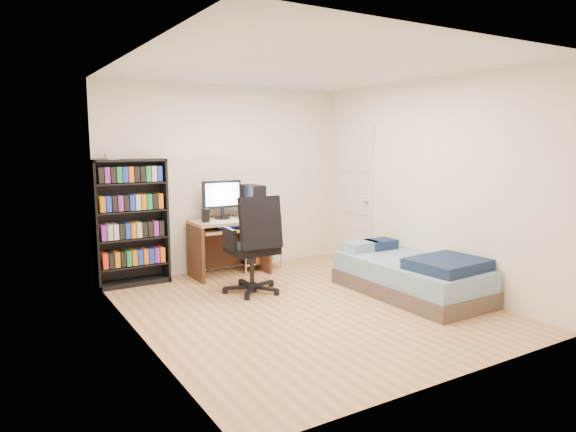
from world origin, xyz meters
TOP-DOWN VIEW (x-y plane):
  - room at (0.00, 0.00)m, footprint 3.58×4.08m
  - media_shelf at (-1.35, 1.84)m, footprint 0.87×0.29m
  - computer_desk at (-0.03, 1.70)m, footprint 0.99×0.58m
  - office_chair at (-0.24, 0.74)m, footprint 0.71×0.71m
  - wire_cart at (0.34, 1.77)m, footprint 0.61×0.45m
  - bed at (1.28, -0.28)m, footprint 0.91×1.82m
  - door at (1.72, 1.35)m, footprint 0.12×0.80m

SIDE VIEW (x-z plane):
  - bed at x=1.28m, z-range -0.03..0.49m
  - office_chair at x=-0.24m, z-range -0.21..0.95m
  - wire_cart at x=0.34m, z-range 0.15..1.10m
  - computer_desk at x=-0.03m, z-range 0.05..1.30m
  - media_shelf at x=-1.35m, z-range -0.01..1.61m
  - door at x=1.72m, z-range 0.00..2.00m
  - room at x=0.00m, z-range -0.04..2.54m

